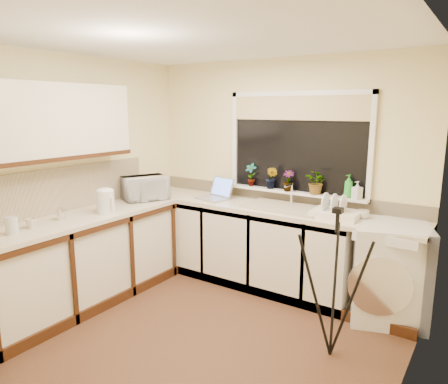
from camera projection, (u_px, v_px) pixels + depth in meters
floor at (200, 333)px, 3.60m from camera, size 3.20×3.20×0.00m
ceiling at (196, 37)px, 3.11m from camera, size 3.20×3.20×0.00m
wall_back at (280, 172)px, 4.57m from camera, size 3.20×0.00×3.20m
wall_front at (22, 246)px, 2.13m from camera, size 3.20×0.00×3.20m
wall_left at (74, 178)px, 4.22m from camera, size 0.00×3.00×3.00m
wall_right at (410, 227)px, 2.48m from camera, size 0.00×3.00×3.00m
base_cabinet_back at (240, 243)px, 4.66m from camera, size 2.55×0.60×0.86m
base_cabinet_left at (73, 266)px, 3.97m from camera, size 0.54×2.40×0.86m
worktop_back at (267, 208)px, 4.40m from camera, size 3.20×0.60×0.04m
worktop_left at (69, 221)px, 3.88m from camera, size 0.60×2.40×0.04m
upper_cabinet at (37, 122)px, 3.65m from camera, size 0.28×1.90×0.70m
splashback_left at (49, 192)px, 3.99m from camera, size 0.02×2.40×0.45m
splashback_back at (279, 195)px, 4.61m from camera, size 3.20×0.02×0.14m
window_glass at (297, 144)px, 4.39m from camera, size 1.50×0.02×1.00m
window_blind at (298, 108)px, 4.29m from camera, size 1.50×0.02×0.25m
windowsill at (294, 192)px, 4.44m from camera, size 1.60×0.14×0.03m
sink at (284, 207)px, 4.28m from camera, size 0.82×0.46×0.03m
faucet at (292, 194)px, 4.41m from camera, size 0.03×0.03×0.24m
washing_machine at (389, 272)px, 3.78m from camera, size 0.80×0.79×0.91m
laptop at (217, 193)px, 4.75m from camera, size 0.40×0.40×0.24m
kettle at (105, 202)px, 4.08m from camera, size 0.17×0.17×0.23m
dish_rack at (336, 214)px, 3.93m from camera, size 0.44×0.34×0.07m
tripod at (334, 284)px, 3.16m from camera, size 0.73×0.73×1.20m
glass_jug at (12, 225)px, 3.40m from camera, size 0.10×0.10×0.15m
steel_jar at (61, 214)px, 3.85m from camera, size 0.08×0.08×0.11m
microwave at (145, 188)px, 4.69m from camera, size 0.50×0.57×0.27m
plant_a at (251, 175)px, 4.70m from camera, size 0.14×0.10×0.26m
plant_b at (272, 178)px, 4.53m from camera, size 0.15×0.13×0.24m
plant_c at (288, 181)px, 4.41m from camera, size 0.16×0.16×0.22m
plant_d at (317, 182)px, 4.24m from camera, size 0.28×0.26×0.25m
soap_bottle_green at (348, 186)px, 4.09m from camera, size 0.12×0.12×0.23m
soap_bottle_clear at (357, 190)px, 4.03m from camera, size 0.10×0.10×0.17m
cup_back at (363, 214)px, 3.88m from camera, size 0.11×0.11×0.08m
cup_left at (31, 223)px, 3.58m from camera, size 0.11×0.11×0.08m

